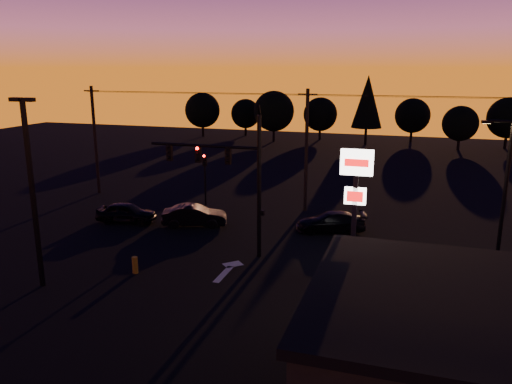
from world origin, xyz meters
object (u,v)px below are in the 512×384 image
at_px(suv_parked, 375,322).
at_px(car_right, 331,222).
at_px(parking_lot_light, 31,181).
at_px(pylon_sign, 355,189).
at_px(bollard, 135,265).
at_px(traffic_signal_mast, 232,170).
at_px(car_left, 126,213).
at_px(secondary_signal, 205,174).
at_px(streetlight, 503,191).
at_px(car_mid, 195,215).

bearing_deg(suv_parked, car_right, 107.66).
height_order(parking_lot_light, pylon_sign, parking_lot_light).
bearing_deg(bollard, traffic_signal_mast, 47.72).
distance_m(traffic_signal_mast, car_left, 10.57).
bearing_deg(suv_parked, parking_lot_light, -179.37).
xyz_separation_m(secondary_signal, pylon_sign, (12.00, -9.99, 2.05)).
bearing_deg(car_right, car_left, -96.72).
relative_size(parking_lot_light, car_left, 2.23).
bearing_deg(bollard, parking_lot_light, -142.18).
height_order(streetlight, suv_parked, streetlight).
relative_size(pylon_sign, car_right, 1.51).
bearing_deg(bollard, car_left, 124.44).
height_order(car_mid, car_right, car_mid).
distance_m(traffic_signal_mast, car_right, 8.54).
xyz_separation_m(secondary_signal, parking_lot_light, (-2.50, -14.49, 2.41)).
bearing_deg(suv_parked, streetlight, 58.54).
bearing_deg(car_left, bollard, -153.84).
xyz_separation_m(streetlight, car_right, (-9.26, 4.15, -3.77)).
bearing_deg(bollard, car_mid, 92.78).
bearing_deg(secondary_signal, car_right, -10.76).
bearing_deg(car_right, suv_parked, 0.68).
bearing_deg(car_left, car_mid, -89.37).
height_order(pylon_sign, streetlight, streetlight).
bearing_deg(secondary_signal, suv_parked, -47.15).
distance_m(secondary_signal, pylon_sign, 15.75).
height_order(parking_lot_light, car_mid, parking_lot_light).
height_order(traffic_signal_mast, streetlight, traffic_signal_mast).
distance_m(streetlight, suv_parked, 10.79).
bearing_deg(car_left, car_right, -88.87).
xyz_separation_m(car_right, suv_parked, (3.84, -12.71, 0.05)).
height_order(secondary_signal, parking_lot_light, parking_lot_light).
bearing_deg(car_right, streetlight, 49.72).
distance_m(secondary_signal, car_mid, 4.05).
bearing_deg(traffic_signal_mast, suv_parked, -39.39).
relative_size(secondary_signal, pylon_sign, 0.64).
height_order(parking_lot_light, car_left, parking_lot_light).
height_order(secondary_signal, pylon_sign, pylon_sign).
bearing_deg(bollard, secondary_signal, 95.08).
distance_m(traffic_signal_mast, suv_parked, 11.89).
relative_size(streetlight, car_right, 1.78).
relative_size(car_left, car_mid, 0.95).
bearing_deg(car_right, pylon_sign, -0.06).
bearing_deg(parking_lot_light, car_right, 46.15).
xyz_separation_m(streetlight, bollard, (-17.87, -5.75, -3.97)).
xyz_separation_m(pylon_sign, streetlight, (6.91, 4.00, -0.49)).
distance_m(bollard, car_right, 13.12).
xyz_separation_m(traffic_signal_mast, car_left, (-9.08, 3.37, -4.24)).
relative_size(pylon_sign, streetlight, 0.85).
distance_m(streetlight, car_mid, 18.83).
distance_m(parking_lot_light, pylon_sign, 15.19).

